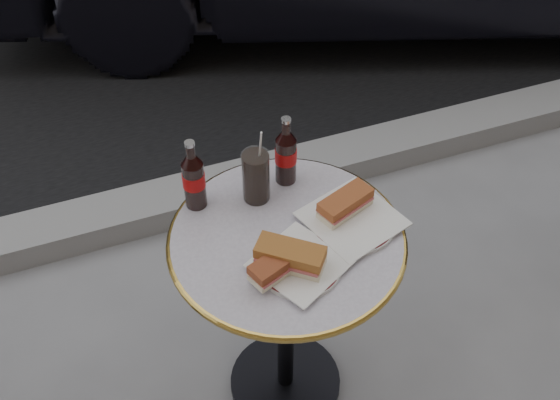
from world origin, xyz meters
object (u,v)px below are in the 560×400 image
object	(u,v)px
cola_bottle_left	(193,174)
cola_bottle_right	(286,150)
plate_left	(300,265)
bistro_table	(286,320)
plate_right	(352,221)
cola_glass	(256,176)

from	to	relation	value
cola_bottle_left	cola_bottle_right	distance (m)	0.26
cola_bottle_right	plate_left	bearing A→B (deg)	-104.54
bistro_table	plate_right	world-z (taller)	plate_right
plate_right	cola_glass	xyz separation A→B (m)	(-0.20, 0.18, 0.07)
plate_right	cola_bottle_right	world-z (taller)	cola_bottle_right
cola_bottle_left	cola_glass	xyz separation A→B (m)	(0.16, -0.03, -0.03)
cola_bottle_left	cola_glass	size ratio (longest dim) A/B	1.41
bistro_table	plate_right	size ratio (longest dim) A/B	3.13
cola_glass	plate_left	bearing A→B (deg)	-85.87
plate_right	cola_glass	bearing A→B (deg)	138.93
bistro_table	cola_bottle_right	distance (m)	0.52
plate_left	plate_right	distance (m)	0.20
plate_left	plate_right	size ratio (longest dim) A/B	0.89
bistro_table	plate_left	distance (m)	0.39
plate_left	plate_right	xyz separation A→B (m)	(0.18, 0.09, 0.00)
plate_left	cola_glass	bearing A→B (deg)	94.13
cola_bottle_left	plate_left	bearing A→B (deg)	-59.18
bistro_table	cola_glass	xyz separation A→B (m)	(-0.03, 0.16, 0.44)
cola_bottle_right	bistro_table	bearing A→B (deg)	-110.03
cola_bottle_right	cola_bottle_left	bearing A→B (deg)	-178.82
plate_left	cola_bottle_right	size ratio (longest dim) A/B	0.97
plate_right	cola_bottle_right	bearing A→B (deg)	115.90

